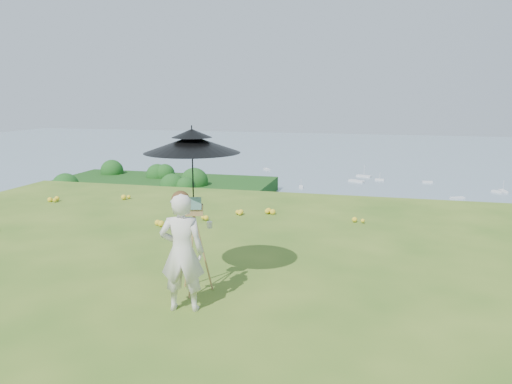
% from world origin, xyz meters
% --- Properties ---
extents(ground, '(14.00, 14.00, 0.00)m').
position_xyz_m(ground, '(0.00, 0.00, 0.00)').
color(ground, '#3D681D').
rests_on(ground, ground).
extents(shoreline_tier, '(170.00, 28.00, 8.00)m').
position_xyz_m(shoreline_tier, '(0.00, 75.00, -36.00)').
color(shoreline_tier, '#706B5A').
rests_on(shoreline_tier, bay_water).
extents(bay_water, '(700.00, 700.00, 0.00)m').
position_xyz_m(bay_water, '(0.00, 240.00, -34.00)').
color(bay_water, slate).
rests_on(bay_water, ground).
extents(peninsula, '(90.00, 60.00, 12.00)m').
position_xyz_m(peninsula, '(-75.00, 155.00, -29.00)').
color(peninsula, '#133E11').
rests_on(peninsula, bay_water).
extents(slope_trees, '(110.00, 50.00, 6.00)m').
position_xyz_m(slope_trees, '(0.00, 35.00, -15.00)').
color(slope_trees, '#185219').
rests_on(slope_trees, forest_slope).
extents(harbor_town, '(110.00, 22.00, 5.00)m').
position_xyz_m(harbor_town, '(0.00, 75.00, -29.50)').
color(harbor_town, beige).
rests_on(harbor_town, shoreline_tier).
extents(moored_boats, '(140.00, 140.00, 0.70)m').
position_xyz_m(moored_boats, '(-12.50, 161.00, -33.65)').
color(moored_boats, silver).
rests_on(moored_boats, bay_water).
extents(wildflowers, '(10.00, 10.50, 0.12)m').
position_xyz_m(wildflowers, '(0.00, 0.25, 0.06)').
color(wildflowers, yellow).
rests_on(wildflowers, ground).
extents(painter, '(0.63, 0.48, 1.57)m').
position_xyz_m(painter, '(1.19, -1.09, 0.78)').
color(painter, silver).
rests_on(painter, ground).
extents(field_easel, '(0.66, 0.66, 1.39)m').
position_xyz_m(field_easel, '(1.13, -0.48, 0.70)').
color(field_easel, olive).
rests_on(field_easel, ground).
extents(sun_umbrella, '(1.54, 1.54, 1.22)m').
position_xyz_m(sun_umbrella, '(1.12, -0.45, 1.76)').
color(sun_umbrella, black).
rests_on(sun_umbrella, field_easel).
extents(painter_cap, '(0.30, 0.32, 0.10)m').
position_xyz_m(painter_cap, '(1.19, -1.09, 1.52)').
color(painter_cap, '#C66C76').
rests_on(painter_cap, painter).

